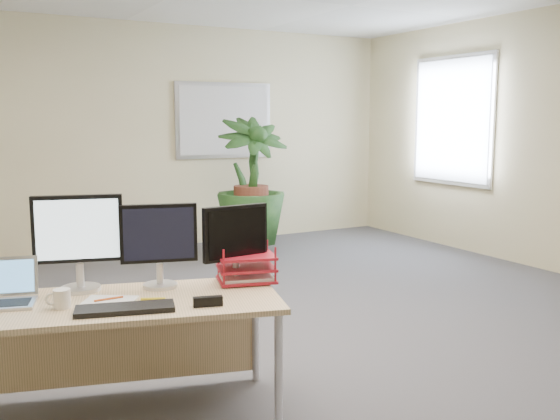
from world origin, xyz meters
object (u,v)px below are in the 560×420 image
monitor_left (78,236)px  laptop (4,292)px  floor_plant (251,191)px  desk (120,320)px  monitor_right (159,240)px

monitor_left → laptop: monitor_left is taller
floor_plant → laptop: floor_plant is taller
desk → monitor_left: bearing=126.5°
monitor_right → laptop: (-0.79, 0.09, -0.21)m
floor_plant → monitor_right: size_ratio=3.21×
floor_plant → laptop: bearing=-133.8°
laptop → floor_plant: bearing=46.2°
monitor_left → laptop: bearing=-172.2°
floor_plant → monitor_right: bearing=-124.0°
floor_plant → monitor_right: floor_plant is taller
floor_plant → monitor_left: size_ratio=2.85×
monitor_left → laptop: 0.46m
desk → floor_plant: bearing=53.5°
monitor_right → monitor_left: bearing=160.7°
monitor_right → laptop: monitor_right is taller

